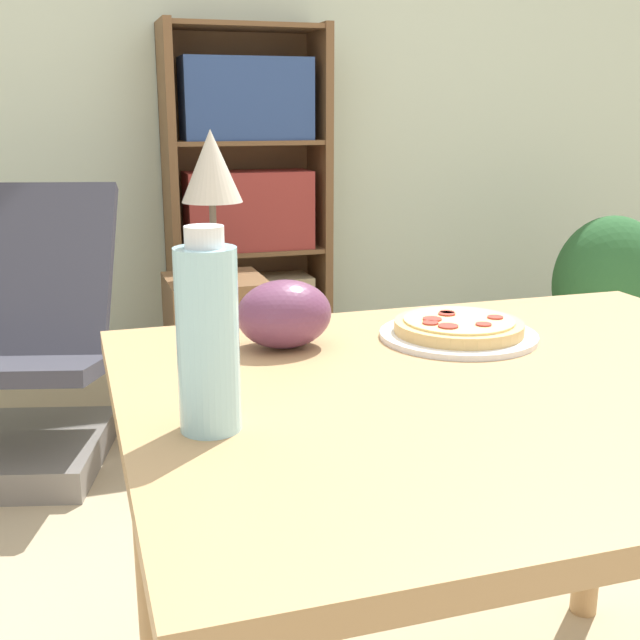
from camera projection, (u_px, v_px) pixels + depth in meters
wall_back at (213, 68)px, 3.58m from camera, size 8.00×0.05×2.60m
dining_table at (496, 445)px, 1.19m from camera, size 1.09×0.89×0.74m
pizza_on_plate at (458, 330)px, 1.37m from camera, size 0.27×0.27×0.04m
grape_bunch at (284, 315)px, 1.31m from camera, size 0.16×0.12×0.11m
drink_bottle at (208, 337)px, 0.96m from camera, size 0.08×0.08×0.25m
lounge_chair_near at (15, 378)px, 2.57m from camera, size 0.75×0.89×0.88m
bookshelf at (248, 206)px, 3.60m from camera, size 0.72×0.30×1.48m
side_table at (218, 352)px, 2.89m from camera, size 0.34×0.34×0.55m
table_lamp at (211, 173)px, 2.73m from camera, size 0.21×0.21×0.51m
potted_plant_floor at (609, 290)px, 3.46m from camera, size 0.50×0.43×0.69m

